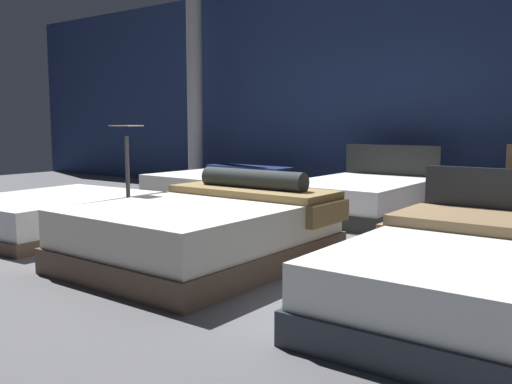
% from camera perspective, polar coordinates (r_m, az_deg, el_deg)
% --- Properties ---
extents(ground_plane, '(18.00, 18.00, 0.02)m').
position_cam_1_polar(ground_plane, '(5.58, 1.88, -5.18)').
color(ground_plane, '#5B5B60').
extents(showroom_back_wall, '(18.00, 0.06, 3.50)m').
position_cam_1_polar(showroom_back_wall, '(8.62, 15.56, 10.65)').
color(showroom_back_wall, navy).
rests_on(showroom_back_wall, ground_plane).
extents(bed_0, '(1.62, 1.98, 0.40)m').
position_cam_1_polar(bed_0, '(6.38, -20.03, -2.17)').
color(bed_0, brown).
rests_on(bed_0, ground_plane).
extents(bed_1, '(1.71, 2.11, 0.75)m').
position_cam_1_polar(bed_1, '(4.74, -5.21, -3.94)').
color(bed_1, brown).
rests_on(bed_1, ground_plane).
extents(bed_2, '(1.66, 2.14, 0.84)m').
position_cam_1_polar(bed_2, '(3.68, 22.63, -8.14)').
color(bed_2, '#292F38').
rests_on(bed_2, ground_plane).
extents(bed_3, '(1.57, 1.97, 0.50)m').
position_cam_1_polar(bed_3, '(8.35, -3.73, 0.52)').
color(bed_3, '#2C2E34').
rests_on(bed_3, ground_plane).
extents(bed_4, '(1.48, 2.05, 0.87)m').
position_cam_1_polar(bed_4, '(7.14, 10.56, -0.64)').
color(bed_4, black).
rests_on(bed_4, ground_plane).
extents(price_sign, '(0.28, 0.24, 1.15)m').
position_cam_1_polar(price_sign, '(5.58, -12.97, -0.53)').
color(price_sign, '#3F3F44').
rests_on(price_sign, ground_plane).
extents(support_pillar, '(0.27, 0.27, 3.50)m').
position_cam_1_polar(support_pillar, '(10.12, -6.29, 10.30)').
color(support_pillar, '#99999E').
rests_on(support_pillar, ground_plane).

